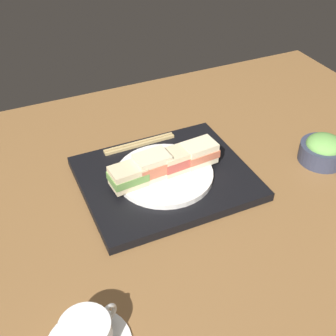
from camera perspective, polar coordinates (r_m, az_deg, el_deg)
name	(u,v)px	position (r cm, az deg, el deg)	size (l,w,h in cm)	color
ground_plane	(190,183)	(103.60, 2.87, -1.98)	(140.00, 100.00, 3.00)	brown
serving_tray	(166,178)	(100.87, -0.32, -1.33)	(38.16, 31.85, 2.11)	black
sandwich_plate	(164,174)	(99.29, -0.47, -0.81)	(22.33, 22.33, 1.31)	white
sandwich_nearmost	(199,153)	(100.81, 4.14, 2.04)	(8.34, 6.20, 5.02)	beige
sandwich_inner_near	(176,160)	(98.47, 1.10, 1.06)	(7.92, 5.95, 4.82)	beige
sandwich_inner_far	(152,166)	(96.13, -2.09, 0.29)	(8.07, 6.17, 5.65)	beige
sandwich_farmost	(127,175)	(94.69, -5.39, -0.95)	(8.26, 6.10, 4.66)	beige
salad_bowl	(323,150)	(112.77, 19.71, 2.28)	(11.34, 11.34, 6.99)	#33384C
chopsticks_pair	(140,144)	(109.73, -3.75, 3.21)	(18.62, 2.03, 0.70)	tan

